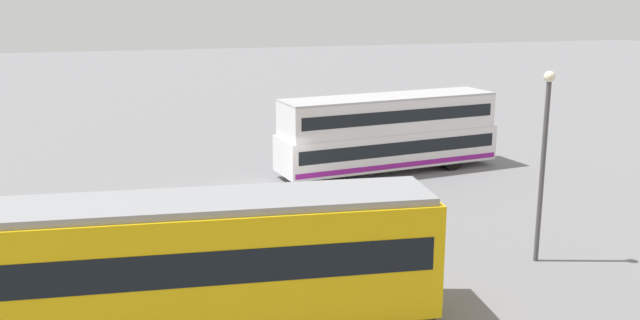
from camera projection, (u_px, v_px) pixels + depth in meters
ground_plane at (286, 200)px, 30.36m from camera, size 160.00×160.00×0.00m
double_decker_bus at (388, 133)px, 34.71m from camera, size 11.44×4.27×3.78m
tram_yellow at (141, 265)px, 18.36m from camera, size 15.85×3.81×3.57m
pedestrian_near_railing at (220, 234)px, 23.41m from camera, size 0.36×0.33×1.63m
pedestrian_railing at (197, 239)px, 23.46m from camera, size 6.92×0.99×1.08m
info_sign at (55, 222)px, 22.27m from camera, size 0.95×0.14×2.47m
street_lamp at (544, 152)px, 22.71m from camera, size 0.36×0.36×6.34m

